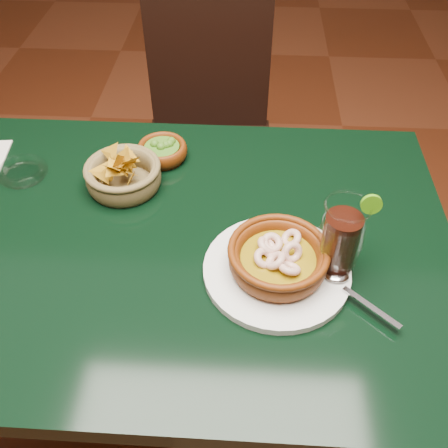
# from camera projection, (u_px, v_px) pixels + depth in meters

# --- Properties ---
(ground) EXTENTS (7.00, 7.00, 0.00)m
(ground) POSITION_uv_depth(u_px,v_px,m) (179.00, 403.00, 1.54)
(ground) COLOR #471C0C
(ground) RESTS_ON ground
(dining_table) EXTENTS (1.20, 0.80, 0.75)m
(dining_table) POSITION_uv_depth(u_px,v_px,m) (160.00, 267.00, 1.08)
(dining_table) COLOR black
(dining_table) RESTS_ON ground
(dining_chair) EXTENTS (0.44, 0.44, 0.91)m
(dining_chair) POSITION_uv_depth(u_px,v_px,m) (209.00, 135.00, 1.68)
(dining_chair) COLOR black
(dining_chair) RESTS_ON ground
(shrimp_plate) EXTENTS (0.34, 0.28, 0.08)m
(shrimp_plate) POSITION_uv_depth(u_px,v_px,m) (278.00, 261.00, 0.91)
(shrimp_plate) COLOR silver
(shrimp_plate) RESTS_ON dining_table
(chip_basket) EXTENTS (0.20, 0.20, 0.12)m
(chip_basket) POSITION_uv_depth(u_px,v_px,m) (123.00, 175.00, 1.09)
(chip_basket) COLOR brown
(chip_basket) RESTS_ON dining_table
(guacamole_ramekin) EXTENTS (0.14, 0.14, 0.05)m
(guacamole_ramekin) POSITION_uv_depth(u_px,v_px,m) (162.00, 150.00, 1.17)
(guacamole_ramekin) COLOR #512006
(guacamole_ramekin) RESTS_ON dining_table
(cola_drink) EXTENTS (0.17, 0.17, 0.19)m
(cola_drink) POSITION_uv_depth(u_px,v_px,m) (340.00, 241.00, 0.88)
(cola_drink) COLOR white
(cola_drink) RESTS_ON dining_table
(glass_ashtray) EXTENTS (0.12, 0.12, 0.03)m
(glass_ashtray) POSITION_uv_depth(u_px,v_px,m) (23.00, 172.00, 1.13)
(glass_ashtray) COLOR white
(glass_ashtray) RESTS_ON dining_table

